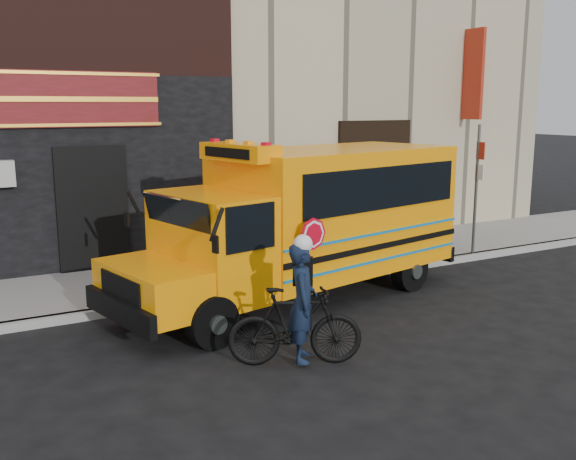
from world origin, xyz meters
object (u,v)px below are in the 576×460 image
(sign_pole, at_px, (477,186))
(school_bus, at_px, (310,218))
(cyclist, at_px, (303,306))
(bicycle, at_px, (295,326))

(sign_pole, bearing_deg, school_bus, -171.45)
(cyclist, bearing_deg, school_bus, -2.28)
(school_bus, height_order, cyclist, school_bus)
(sign_pole, bearing_deg, cyclist, -152.66)
(school_bus, distance_m, sign_pole, 4.93)
(cyclist, bearing_deg, sign_pole, -32.56)
(school_bus, height_order, sign_pole, sign_pole)
(bicycle, xyz_separation_m, cyclist, (0.12, -0.00, 0.28))
(school_bus, xyz_separation_m, sign_pole, (4.87, 0.73, 0.21))
(school_bus, xyz_separation_m, bicycle, (-1.80, -2.65, -0.95))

